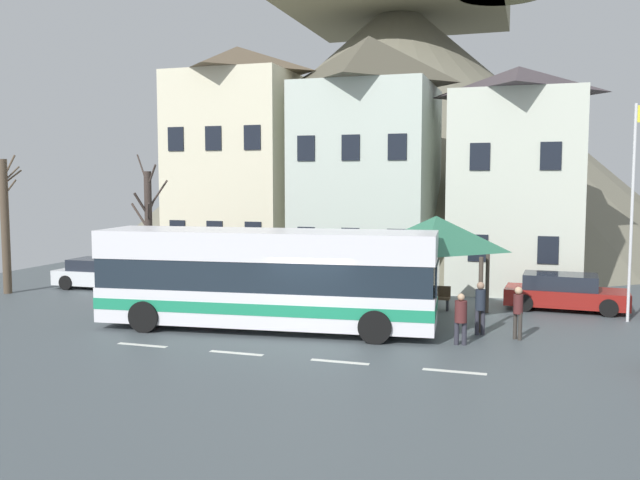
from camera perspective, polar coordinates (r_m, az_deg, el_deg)
ground_plane at (r=20.59m, az=-0.66°, el=-8.48°), size 40.00×60.00×0.07m
townhouse_00 at (r=33.73m, az=-6.95°, el=6.51°), size 5.78×5.41×11.31m
townhouse_01 at (r=32.07m, az=4.10°, el=6.79°), size 6.05×6.39×11.51m
townhouse_02 at (r=31.29m, az=16.31°, el=5.06°), size 5.43×6.60×9.79m
hilltop_castle at (r=49.39m, az=6.69°, el=10.38°), size 40.79×40.79×25.74m
transit_bus at (r=21.70m, az=-4.55°, el=-3.37°), size 11.04×3.63×3.20m
bus_shelter at (r=23.41m, az=9.82°, el=0.53°), size 3.60×3.60×3.59m
parked_car_00 at (r=31.39m, az=-17.69°, el=-2.75°), size 4.57×2.05×1.31m
parked_car_01 at (r=26.59m, az=20.00°, el=-4.19°), size 4.42×2.12×1.33m
parked_car_03 at (r=28.75m, az=-9.80°, el=-3.30°), size 4.10×2.13×1.29m
pedestrian_00 at (r=21.52m, az=13.44°, el=-5.29°), size 0.31×0.31×1.66m
pedestrian_01 at (r=21.18m, az=16.45°, el=-5.60°), size 0.29×0.29×1.61m
pedestrian_02 at (r=20.12m, az=11.85°, el=-6.31°), size 0.36×0.36×1.52m
public_bench at (r=25.48m, az=9.31°, el=-4.77°), size 1.49×0.48×0.87m
flagpole at (r=24.86m, az=25.17°, el=3.31°), size 0.95×0.10×7.34m
bare_tree_00 at (r=31.32m, az=-25.14°, el=1.22°), size 1.05×1.62×5.90m
bare_tree_01 at (r=26.32m, az=-14.34°, el=0.42°), size 1.77×1.79×5.79m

